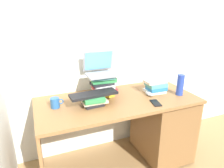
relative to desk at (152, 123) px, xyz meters
The scene contains 12 objects.
ground_plane 0.56m from the desk, behind, with size 6.00×6.00×0.00m, color #9E7A4C.
wall_back 1.06m from the desk, 132.87° to the left, with size 6.00×0.06×2.60m.
desk is the anchor object (origin of this frame).
book_stack_tall 0.68m from the desk, 160.83° to the left, with size 0.26×0.21×0.21m.
book_stack_keyboard_riser 0.75m from the desk, behind, with size 0.22×0.19×0.09m.
book_stack_side 0.40m from the desk, 50.29° to the left, with size 0.23×0.17×0.13m.
laptop 0.80m from the desk, 156.03° to the left, with size 0.30×0.27×0.22m.
keyboard 0.77m from the desk, behind, with size 0.42×0.14×0.02m, color black.
computer_mouse 0.36m from the desk, behind, with size 0.06×0.10×0.04m, color #A5A8AD.
mug 1.04m from the desk, behind, with size 0.11×0.08×0.09m.
water_bottle 0.50m from the desk, 23.82° to the right, with size 0.07×0.07×0.21m, color #263FA5.
cell_phone 0.40m from the desk, 120.53° to the right, with size 0.07×0.14×0.01m, color black.
Camera 1 is at (-0.72, -1.63, 1.53)m, focal length 32.77 mm.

